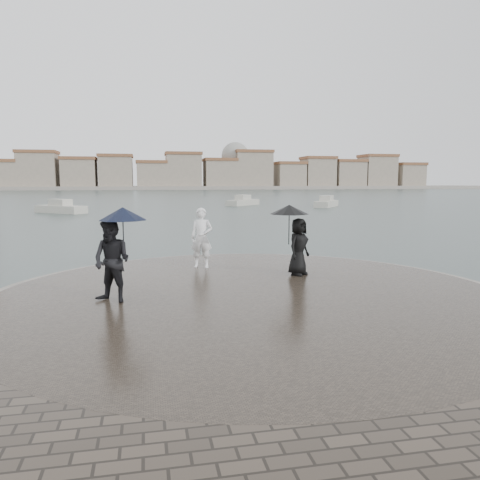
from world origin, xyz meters
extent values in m
plane|color=#2B3835|center=(0.00, 0.00, 0.00)|extent=(400.00, 400.00, 0.00)
cylinder|color=gray|center=(0.00, 3.50, 0.16)|extent=(12.50, 12.50, 0.32)
cylinder|color=#2D261E|center=(0.00, 3.50, 0.18)|extent=(11.90, 11.90, 0.36)
imported|color=white|center=(-0.73, 7.02, 1.26)|extent=(0.76, 0.61, 1.81)
imported|color=black|center=(-3.10, 3.33, 1.26)|extent=(1.10, 1.04, 1.79)
cylinder|color=black|center=(-2.85, 3.43, 1.71)|extent=(0.02, 0.02, 0.90)
cone|color=black|center=(-2.85, 3.43, 2.26)|extent=(1.04, 1.04, 0.28)
imported|color=black|center=(1.76, 5.34, 1.15)|extent=(0.92, 0.89, 1.58)
cylinder|color=black|center=(1.51, 5.44, 1.66)|extent=(0.02, 0.02, 0.90)
cone|color=black|center=(1.51, 5.44, 2.18)|extent=(1.07, 1.07, 0.26)
cube|color=gray|center=(0.00, 163.00, 0.60)|extent=(260.00, 20.00, 1.20)
cube|color=gray|center=(-48.00, 160.00, 4.50)|extent=(10.00, 10.00, 9.00)
cube|color=brown|center=(-48.00, 160.00, 9.50)|extent=(10.60, 10.60, 1.00)
cube|color=gray|center=(-37.00, 160.00, 6.00)|extent=(12.00, 10.00, 12.00)
cube|color=brown|center=(-37.00, 160.00, 12.50)|extent=(12.60, 10.60, 1.00)
cube|color=gray|center=(-24.00, 160.00, 5.00)|extent=(11.00, 10.00, 10.00)
cube|color=brown|center=(-24.00, 160.00, 10.50)|extent=(11.60, 10.60, 1.00)
cube|color=gray|center=(-12.00, 160.00, 5.50)|extent=(11.00, 10.00, 11.00)
cube|color=brown|center=(-12.00, 160.00, 11.50)|extent=(11.60, 10.60, 1.00)
cube|color=gray|center=(0.00, 160.00, 4.50)|extent=(10.00, 10.00, 9.00)
cube|color=brown|center=(0.00, 160.00, 9.50)|extent=(10.60, 10.60, 1.00)
cube|color=gray|center=(11.00, 160.00, 6.00)|extent=(12.00, 10.00, 12.00)
cube|color=brown|center=(11.00, 160.00, 12.50)|extent=(12.60, 10.60, 1.00)
cube|color=gray|center=(24.00, 160.00, 5.00)|extent=(11.00, 10.00, 10.00)
cube|color=brown|center=(24.00, 160.00, 10.50)|extent=(11.60, 10.60, 1.00)
cube|color=gray|center=(36.00, 160.00, 6.50)|extent=(13.00, 10.00, 13.00)
cube|color=brown|center=(36.00, 160.00, 13.50)|extent=(13.60, 10.60, 1.00)
cube|color=gray|center=(50.00, 160.00, 4.50)|extent=(10.00, 10.00, 9.00)
cube|color=brown|center=(50.00, 160.00, 9.50)|extent=(10.60, 10.60, 1.00)
cube|color=gray|center=(61.00, 160.00, 5.50)|extent=(11.00, 10.00, 11.00)
cube|color=brown|center=(61.00, 160.00, 11.50)|extent=(11.60, 10.60, 1.00)
cube|color=gray|center=(73.00, 160.00, 5.00)|extent=(11.00, 10.00, 10.00)
cube|color=brown|center=(73.00, 160.00, 10.50)|extent=(11.60, 10.60, 1.00)
cube|color=gray|center=(85.00, 160.00, 6.00)|extent=(12.00, 10.00, 12.00)
cube|color=brown|center=(85.00, 160.00, 12.50)|extent=(12.60, 10.60, 1.00)
cube|color=gray|center=(98.00, 160.00, 4.50)|extent=(10.00, 10.00, 9.00)
cube|color=brown|center=(98.00, 160.00, 9.50)|extent=(10.60, 10.60, 1.00)
sphere|color=gray|center=(30.00, 162.00, 12.00)|extent=(10.00, 10.00, 10.00)
cube|color=#B8B5A6|center=(9.38, 49.41, 0.25)|extent=(4.89, 5.14, 0.90)
cube|color=#B8B5A6|center=(9.38, 49.41, 0.85)|extent=(2.24, 2.29, 0.90)
cube|color=#B8B5A6|center=(-10.13, 39.13, 0.25)|extent=(5.18, 4.85, 0.90)
cube|color=#B8B5A6|center=(-10.13, 39.13, 0.85)|extent=(2.29, 2.23, 0.90)
cube|color=#B8B5A6|center=(18.16, 44.17, 0.25)|extent=(4.49, 5.41, 0.90)
cube|color=#B8B5A6|center=(18.16, 44.17, 0.85)|extent=(2.14, 2.33, 0.90)
camera|label=1|loc=(-2.36, -6.89, 2.96)|focal=35.00mm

